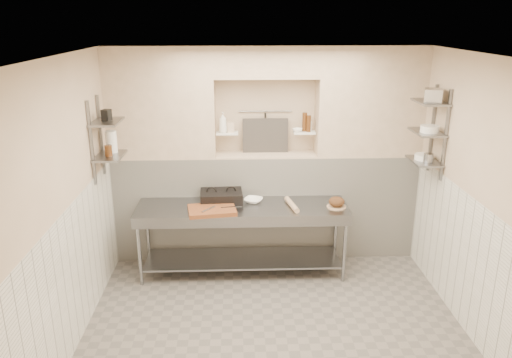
{
  "coord_description": "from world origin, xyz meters",
  "views": [
    {
      "loc": [
        -0.36,
        -4.55,
        3.13
      ],
      "look_at": [
        -0.16,
        0.9,
        1.35
      ],
      "focal_mm": 35.0,
      "sensor_mm": 36.0,
      "label": 1
    }
  ],
  "objects_px": {
    "mixing_bowl": "(253,200)",
    "bread_loaf": "(337,202)",
    "prep_table": "(242,226)",
    "jug_left": "(111,142)",
    "bottle_soap": "(223,122)",
    "panini_press": "(221,197)",
    "rolling_pin": "(292,205)",
    "bowl_alcove": "(297,130)",
    "cutting_board": "(212,210)"
  },
  "relations": [
    {
      "from": "cutting_board",
      "to": "bread_loaf",
      "type": "distance_m",
      "value": 1.53
    },
    {
      "from": "prep_table",
      "to": "rolling_pin",
      "type": "bearing_deg",
      "value": -3.55
    },
    {
      "from": "prep_table",
      "to": "bowl_alcove",
      "type": "distance_m",
      "value": 1.43
    },
    {
      "from": "rolling_pin",
      "to": "bowl_alcove",
      "type": "distance_m",
      "value": 1.01
    },
    {
      "from": "panini_press",
      "to": "bottle_soap",
      "type": "xyz_separation_m",
      "value": [
        0.03,
        0.37,
        0.87
      ]
    },
    {
      "from": "bowl_alcove",
      "to": "mixing_bowl",
      "type": "bearing_deg",
      "value": -144.43
    },
    {
      "from": "bowl_alcove",
      "to": "bottle_soap",
      "type": "bearing_deg",
      "value": -178.75
    },
    {
      "from": "cutting_board",
      "to": "rolling_pin",
      "type": "xyz_separation_m",
      "value": [
        0.97,
        0.13,
        0.01
      ]
    },
    {
      "from": "mixing_bowl",
      "to": "bread_loaf",
      "type": "relative_size",
      "value": 1.15
    },
    {
      "from": "panini_press",
      "to": "bowl_alcove",
      "type": "bearing_deg",
      "value": 18.25
    },
    {
      "from": "prep_table",
      "to": "bottle_soap",
      "type": "height_order",
      "value": "bottle_soap"
    },
    {
      "from": "rolling_pin",
      "to": "bread_loaf",
      "type": "xyz_separation_m",
      "value": [
        0.55,
        -0.02,
        0.04
      ]
    },
    {
      "from": "prep_table",
      "to": "jug_left",
      "type": "relative_size",
      "value": 10.21
    },
    {
      "from": "mixing_bowl",
      "to": "prep_table",
      "type": "bearing_deg",
      "value": -135.26
    },
    {
      "from": "mixing_bowl",
      "to": "bottle_soap",
      "type": "bearing_deg",
      "value": 133.22
    },
    {
      "from": "cutting_board",
      "to": "bread_loaf",
      "type": "bearing_deg",
      "value": 3.95
    },
    {
      "from": "panini_press",
      "to": "mixing_bowl",
      "type": "height_order",
      "value": "panini_press"
    },
    {
      "from": "panini_press",
      "to": "bowl_alcove",
      "type": "height_order",
      "value": "bowl_alcove"
    },
    {
      "from": "prep_table",
      "to": "jug_left",
      "type": "bearing_deg",
      "value": -179.59
    },
    {
      "from": "prep_table",
      "to": "jug_left",
      "type": "xyz_separation_m",
      "value": [
        -1.52,
        -0.01,
        1.1
      ]
    },
    {
      "from": "panini_press",
      "to": "rolling_pin",
      "type": "bearing_deg",
      "value": -16.78
    },
    {
      "from": "bread_loaf",
      "to": "prep_table",
      "type": "bearing_deg",
      "value": 177.08
    },
    {
      "from": "rolling_pin",
      "to": "bottle_soap",
      "type": "relative_size",
      "value": 1.65
    },
    {
      "from": "bottle_soap",
      "to": "jug_left",
      "type": "bearing_deg",
      "value": -156.88
    },
    {
      "from": "prep_table",
      "to": "panini_press",
      "type": "relative_size",
      "value": 4.81
    },
    {
      "from": "bread_loaf",
      "to": "bowl_alcove",
      "type": "bearing_deg",
      "value": 124.77
    },
    {
      "from": "bowl_alcove",
      "to": "prep_table",
      "type": "bearing_deg",
      "value": -142.44
    },
    {
      "from": "prep_table",
      "to": "mixing_bowl",
      "type": "relative_size",
      "value": 11.49
    },
    {
      "from": "prep_table",
      "to": "bowl_alcove",
      "type": "bearing_deg",
      "value": 37.56
    },
    {
      "from": "panini_press",
      "to": "bottle_soap",
      "type": "height_order",
      "value": "bottle_soap"
    },
    {
      "from": "prep_table",
      "to": "cutting_board",
      "type": "bearing_deg",
      "value": -155.71
    },
    {
      "from": "cutting_board",
      "to": "bread_loaf",
      "type": "relative_size",
      "value": 2.85
    },
    {
      "from": "mixing_bowl",
      "to": "bread_loaf",
      "type": "bearing_deg",
      "value": -11.13
    },
    {
      "from": "bread_loaf",
      "to": "bowl_alcove",
      "type": "height_order",
      "value": "bowl_alcove"
    },
    {
      "from": "bottle_soap",
      "to": "jug_left",
      "type": "distance_m",
      "value": 1.4
    },
    {
      "from": "bread_loaf",
      "to": "rolling_pin",
      "type": "bearing_deg",
      "value": 177.78
    },
    {
      "from": "prep_table",
      "to": "bread_loaf",
      "type": "bearing_deg",
      "value": -2.92
    },
    {
      "from": "bowl_alcove",
      "to": "cutting_board",
      "type": "bearing_deg",
      "value": -146.45
    },
    {
      "from": "mixing_bowl",
      "to": "bread_loaf",
      "type": "distance_m",
      "value": 1.04
    },
    {
      "from": "mixing_bowl",
      "to": "jug_left",
      "type": "height_order",
      "value": "jug_left"
    },
    {
      "from": "panini_press",
      "to": "jug_left",
      "type": "height_order",
      "value": "jug_left"
    },
    {
      "from": "cutting_board",
      "to": "mixing_bowl",
      "type": "distance_m",
      "value": 0.59
    },
    {
      "from": "panini_press",
      "to": "rolling_pin",
      "type": "height_order",
      "value": "panini_press"
    },
    {
      "from": "bowl_alcove",
      "to": "jug_left",
      "type": "xyz_separation_m",
      "value": [
        -2.25,
        -0.57,
        0.01
      ]
    },
    {
      "from": "panini_press",
      "to": "bottle_soap",
      "type": "relative_size",
      "value": 2.04
    },
    {
      "from": "mixing_bowl",
      "to": "bowl_alcove",
      "type": "bearing_deg",
      "value": 35.57
    },
    {
      "from": "jug_left",
      "to": "mixing_bowl",
      "type": "bearing_deg",
      "value": 5.21
    },
    {
      "from": "mixing_bowl",
      "to": "bottle_soap",
      "type": "xyz_separation_m",
      "value": [
        -0.37,
        0.4,
        0.92
      ]
    },
    {
      "from": "panini_press",
      "to": "jug_left",
      "type": "bearing_deg",
      "value": -175.09
    },
    {
      "from": "rolling_pin",
      "to": "bottle_soap",
      "type": "distance_m",
      "value": 1.37
    }
  ]
}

